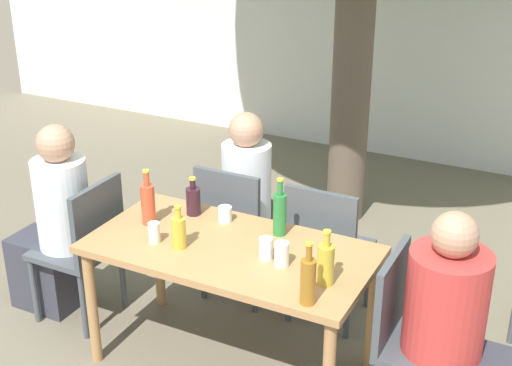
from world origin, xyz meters
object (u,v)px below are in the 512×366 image
(patio_chair_2, at_px, (236,224))
(wine_bottle_3, at_px, (193,200))
(drinking_glass_1, at_px, (154,233))
(oil_cruet_2, at_px, (179,231))
(person_seated_0, at_px, (55,230))
(drinking_glass_2, at_px, (225,214))
(person_seated_2, at_px, (253,207))
(patio_chair_1, at_px, (411,331))
(green_bottle_5, at_px, (280,213))
(drinking_glass_3, at_px, (266,249))
(dining_table_front, at_px, (231,261))
(patio_chair_0, at_px, (86,242))
(patio_chair_3, at_px, (326,245))
(person_seated_1, at_px, (460,342))
(soda_bottle_0, at_px, (148,203))
(drinking_glass_0, at_px, (282,254))
(amber_bottle_4, at_px, (308,280))
(oil_cruet_1, at_px, (326,263))

(patio_chair_2, distance_m, wine_bottle_3, 0.49)
(drinking_glass_1, bearing_deg, oil_cruet_2, 4.70)
(person_seated_0, height_order, drinking_glass_2, person_seated_0)
(drinking_glass_1, bearing_deg, person_seated_2, 85.42)
(patio_chair_1, height_order, green_bottle_5, green_bottle_5)
(wine_bottle_3, relative_size, drinking_glass_3, 1.93)
(dining_table_front, relative_size, patio_chair_2, 1.64)
(drinking_glass_1, distance_m, drinking_glass_2, 0.44)
(patio_chair_0, bearing_deg, oil_cruet_2, 80.48)
(drinking_glass_1, bearing_deg, patio_chair_3, 47.78)
(dining_table_front, bearing_deg, patio_chair_1, 0.00)
(patio_chair_1, xyz_separation_m, person_seated_1, (0.23, -0.00, 0.01))
(soda_bottle_0, height_order, drinking_glass_0, soda_bottle_0)
(patio_chair_3, bearing_deg, patio_chair_0, 25.51)
(dining_table_front, distance_m, amber_bottle_4, 0.69)
(patio_chair_1, distance_m, drinking_glass_1, 1.41)
(person_seated_0, distance_m, drinking_glass_0, 1.58)
(patio_chair_3, relative_size, amber_bottle_4, 2.97)
(person_seated_0, height_order, oil_cruet_1, person_seated_0)
(patio_chair_0, distance_m, person_seated_1, 2.22)
(patio_chair_0, bearing_deg, drinking_glass_3, 88.45)
(patio_chair_3, xyz_separation_m, drinking_glass_0, (0.02, -0.67, 0.28))
(person_seated_0, bearing_deg, oil_cruet_2, 82.71)
(patio_chair_3, relative_size, drinking_glass_3, 7.80)
(dining_table_front, bearing_deg, person_seated_0, -180.00)
(soda_bottle_0, bearing_deg, drinking_glass_0, -5.81)
(person_seated_1, xyz_separation_m, drinking_glass_0, (-0.90, -0.05, 0.27))
(wine_bottle_3, bearing_deg, person_seated_0, -163.82)
(patio_chair_0, relative_size, soda_bottle_0, 2.86)
(patio_chair_3, xyz_separation_m, oil_cruet_2, (-0.54, -0.75, 0.31))
(amber_bottle_4, height_order, drinking_glass_2, amber_bottle_4)
(dining_table_front, height_order, drinking_glass_2, drinking_glass_2)
(patio_chair_2, bearing_deg, drinking_glass_0, 133.02)
(drinking_glass_0, xyz_separation_m, drinking_glass_2, (-0.50, 0.30, -0.02))
(amber_bottle_4, distance_m, drinking_glass_3, 0.45)
(patio_chair_1, bearing_deg, oil_cruet_1, 106.07)
(patio_chair_1, distance_m, person_seated_1, 0.23)
(dining_table_front, xyz_separation_m, patio_chair_0, (-0.99, 0.00, -0.13))
(person_seated_1, bearing_deg, patio_chair_2, 67.98)
(patio_chair_3, bearing_deg, person_seated_0, 22.00)
(oil_cruet_2, bearing_deg, amber_bottle_4, -12.81)
(patio_chair_1, bearing_deg, drinking_glass_1, 95.77)
(person_seated_1, xyz_separation_m, oil_cruet_1, (-0.64, -0.12, 0.32))
(green_bottle_5, height_order, drinking_glass_1, green_bottle_5)
(amber_bottle_4, bearing_deg, patio_chair_1, 36.65)
(dining_table_front, relative_size, oil_cruet_1, 5.32)
(patio_chair_2, distance_m, drinking_glass_3, 0.89)
(patio_chair_2, distance_m, drinking_glass_1, 0.81)
(patio_chair_3, xyz_separation_m, amber_bottle_4, (0.27, -0.93, 0.34))
(amber_bottle_4, distance_m, green_bottle_5, 0.69)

